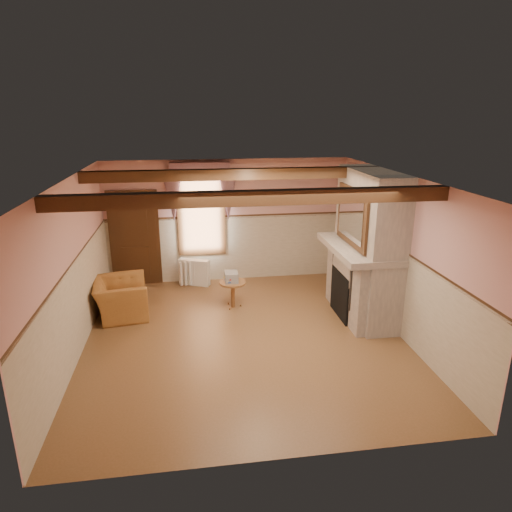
{
  "coord_description": "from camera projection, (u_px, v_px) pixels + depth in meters",
  "views": [
    {
      "loc": [
        -0.87,
        -7.18,
        3.81
      ],
      "look_at": [
        0.32,
        0.8,
        1.24
      ],
      "focal_mm": 32.0,
      "sensor_mm": 36.0,
      "label": 1
    }
  ],
  "objects": [
    {
      "name": "ceiling",
      "position": [
        243.0,
        178.0,
        7.19
      ],
      "size": [
        5.5,
        6.0,
        0.01
      ],
      "primitive_type": "cube",
      "color": "silver",
      "rests_on": "wall_back"
    },
    {
      "name": "wall_left",
      "position": [
        72.0,
        270.0,
        7.23
      ],
      "size": [
        0.02,
        6.0,
        2.8
      ],
      "primitive_type": "cube",
      "color": "#D09490",
      "rests_on": "floor"
    },
    {
      "name": "floor",
      "position": [
        245.0,
        337.0,
        8.05
      ],
      "size": [
        5.5,
        6.0,
        0.01
      ],
      "primitive_type": "cube",
      "color": "brown",
      "rests_on": "ground"
    },
    {
      "name": "mantel",
      "position": [
        359.0,
        248.0,
        8.51
      ],
      "size": [
        1.05,
        2.05,
        0.12
      ],
      "primitive_type": "cube",
      "color": "gray",
      "rests_on": "fireplace"
    },
    {
      "name": "wall_front",
      "position": [
        279.0,
        351.0,
        4.79
      ],
      "size": [
        5.5,
        0.02,
        2.8
      ],
      "primitive_type": "cube",
      "color": "#D09490",
      "rests_on": "floor"
    },
    {
      "name": "candle_red",
      "position": [
        367.0,
        247.0,
        8.12
      ],
      "size": [
        0.06,
        0.06,
        0.16
      ],
      "primitive_type": "cylinder",
      "color": "#A61D14",
      "rests_on": "mantel"
    },
    {
      "name": "fireplace",
      "position": [
        368.0,
        246.0,
        8.53
      ],
      "size": [
        0.85,
        2.0,
        2.8
      ],
      "primitive_type": "cube",
      "color": "gray",
      "rests_on": "floor"
    },
    {
      "name": "door",
      "position": [
        135.0,
        240.0,
        10.2
      ],
      "size": [
        1.1,
        0.1,
        2.1
      ],
      "primitive_type": "cube",
      "color": "black",
      "rests_on": "floor"
    },
    {
      "name": "ceiling_beam_back",
      "position": [
        235.0,
        174.0,
        8.35
      ],
      "size": [
        5.5,
        0.18,
        0.2
      ],
      "primitive_type": "cube",
      "color": "black",
      "rests_on": "ceiling"
    },
    {
      "name": "window_drapes",
      "position": [
        200.0,
        185.0,
        9.99
      ],
      "size": [
        1.3,
        0.14,
        1.4
      ],
      "primitive_type": "cube",
      "color": "gray",
      "rests_on": "wall_back"
    },
    {
      "name": "ceiling_beam_front",
      "position": [
        254.0,
        198.0,
        6.09
      ],
      "size": [
        5.5,
        0.18,
        0.2
      ],
      "primitive_type": "cube",
      "color": "black",
      "rests_on": "ceiling"
    },
    {
      "name": "radiator",
      "position": [
        194.0,
        272.0,
        10.38
      ],
      "size": [
        0.71,
        0.44,
        0.6
      ],
      "primitive_type": "cube",
      "rotation": [
        0.0,
        0.0,
        -0.4
      ],
      "color": "white",
      "rests_on": "floor"
    },
    {
      "name": "chair_rail",
      "position": [
        244.0,
        256.0,
        7.59
      ],
      "size": [
        5.5,
        6.0,
        0.08
      ],
      "primitive_type": null,
      "color": "black",
      "rests_on": "wainscot"
    },
    {
      "name": "book_stack",
      "position": [
        231.0,
        277.0,
        9.09
      ],
      "size": [
        0.26,
        0.32,
        0.2
      ],
      "primitive_type": "cube",
      "rotation": [
        0.0,
        0.0,
        -0.01
      ],
      "color": "#B7AD8C",
      "rests_on": "side_table"
    },
    {
      "name": "oil_lamp",
      "position": [
        352.0,
        232.0,
        8.83
      ],
      "size": [
        0.11,
        0.11,
        0.28
      ],
      "primitive_type": "cylinder",
      "color": "#B39332",
      "rests_on": "mantel"
    },
    {
      "name": "wall_right",
      "position": [
        399.0,
        255.0,
        8.01
      ],
      "size": [
        0.02,
        6.0,
        2.8
      ],
      "primitive_type": "cube",
      "color": "#D09490",
      "rests_on": "floor"
    },
    {
      "name": "window",
      "position": [
        201.0,
        211.0,
        10.26
      ],
      "size": [
        1.06,
        0.08,
        2.02
      ],
      "primitive_type": "cube",
      "color": "white",
      "rests_on": "wall_back"
    },
    {
      "name": "jar_yellow",
      "position": [
        368.0,
        249.0,
        8.08
      ],
      "size": [
        0.06,
        0.06,
        0.12
      ],
      "primitive_type": "cylinder",
      "color": "gold",
      "rests_on": "mantel"
    },
    {
      "name": "mantel_clock",
      "position": [
        349.0,
        232.0,
        9.03
      ],
      "size": [
        0.14,
        0.24,
        0.2
      ],
      "primitive_type": "cube",
      "color": "black",
      "rests_on": "mantel"
    },
    {
      "name": "armchair",
      "position": [
        121.0,
        298.0,
        8.81
      ],
      "size": [
        1.11,
        1.23,
        0.72
      ],
      "primitive_type": "imported",
      "rotation": [
        0.0,
        0.0,
        1.71
      ],
      "color": "#9E662D",
      "rests_on": "floor"
    },
    {
      "name": "wall_back",
      "position": [
        228.0,
        221.0,
        10.45
      ],
      "size": [
        5.5,
        0.02,
        2.8
      ],
      "primitive_type": "cube",
      "color": "#D09490",
      "rests_on": "floor"
    },
    {
      "name": "side_table",
      "position": [
        233.0,
        294.0,
        9.2
      ],
      "size": [
        0.72,
        0.72,
        0.55
      ],
      "primitive_type": "cylinder",
      "rotation": [
        0.0,
        0.0,
        -0.43
      ],
      "color": "brown",
      "rests_on": "floor"
    },
    {
      "name": "wainscot",
      "position": [
        244.0,
        298.0,
        7.82
      ],
      "size": [
        5.5,
        6.0,
        1.5
      ],
      "primitive_type": null,
      "color": "beige",
      "rests_on": "floor"
    },
    {
      "name": "overmantel_mirror",
      "position": [
        352.0,
        217.0,
        8.3
      ],
      "size": [
        0.06,
        1.44,
        1.04
      ],
      "primitive_type": "cube",
      "color": "silver",
      "rests_on": "fireplace"
    },
    {
      "name": "firebox",
      "position": [
        344.0,
        294.0,
        8.76
      ],
      "size": [
        0.2,
        0.95,
        0.9
      ],
      "primitive_type": "cube",
      "color": "black",
      "rests_on": "floor"
    },
    {
      "name": "bowl",
      "position": [
        363.0,
        245.0,
        8.34
      ],
      "size": [
        0.35,
        0.35,
        0.09
      ],
      "primitive_type": "imported",
      "color": "brown",
      "rests_on": "mantel"
    }
  ]
}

